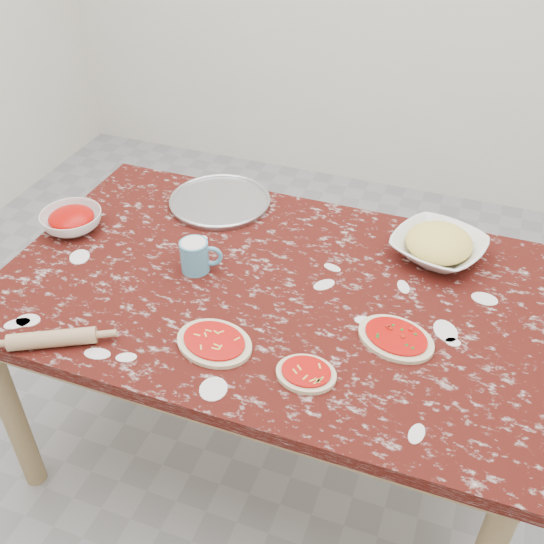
% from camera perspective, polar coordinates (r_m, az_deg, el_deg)
% --- Properties ---
extents(ground, '(4.00, 4.00, 0.00)m').
position_cam_1_polar(ground, '(2.40, 0.00, -15.21)').
color(ground, gray).
extents(worktable, '(1.60, 1.00, 0.75)m').
position_cam_1_polar(worktable, '(1.91, 0.00, -3.14)').
color(worktable, '#390E0A').
rests_on(worktable, ground).
extents(pizza_tray, '(0.43, 0.43, 0.01)m').
position_cam_1_polar(pizza_tray, '(2.23, -4.72, 6.33)').
color(pizza_tray, '#B2B2B7').
rests_on(pizza_tray, worktable).
extents(sauce_bowl, '(0.25, 0.25, 0.06)m').
position_cam_1_polar(sauce_bowl, '(2.18, -17.61, 4.41)').
color(sauce_bowl, white).
rests_on(sauce_bowl, worktable).
extents(cheese_bowl, '(0.35, 0.35, 0.07)m').
position_cam_1_polar(cheese_bowl, '(2.01, 14.75, 2.12)').
color(cheese_bowl, white).
rests_on(cheese_bowl, worktable).
extents(flour_mug, '(0.12, 0.09, 0.10)m').
position_cam_1_polar(flour_mug, '(1.90, -6.89, 1.46)').
color(flour_mug, '#4F98BB').
rests_on(flour_mug, worktable).
extents(pizza_left, '(0.24, 0.20, 0.02)m').
position_cam_1_polar(pizza_left, '(1.67, -5.23, -6.36)').
color(pizza_left, beige).
rests_on(pizza_left, worktable).
extents(pizza_mid, '(0.16, 0.13, 0.02)m').
position_cam_1_polar(pizza_mid, '(1.59, 3.10, -9.13)').
color(pizza_mid, beige).
rests_on(pizza_mid, worktable).
extents(pizza_right, '(0.25, 0.22, 0.02)m').
position_cam_1_polar(pizza_right, '(1.71, 11.11, -5.87)').
color(pizza_right, beige).
rests_on(pizza_right, worktable).
extents(rolling_pin, '(0.22, 0.15, 0.05)m').
position_cam_1_polar(rolling_pin, '(1.75, -19.22, -5.72)').
color(rolling_pin, tan).
rests_on(rolling_pin, worktable).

